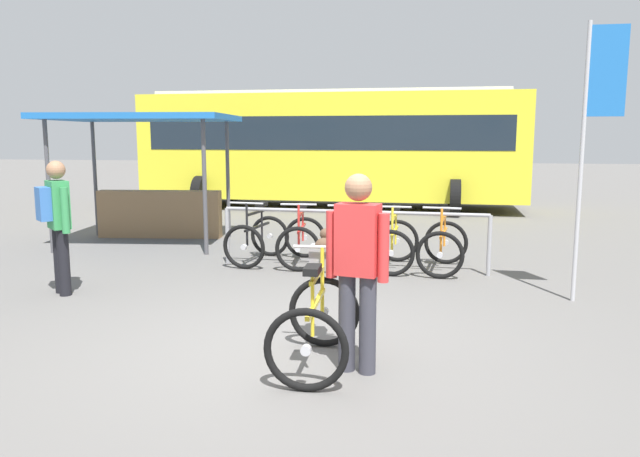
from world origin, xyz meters
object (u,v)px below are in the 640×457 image
racked_bike_yellow (394,244)px  bus_distant (332,143)px  racked_bike_black (257,239)px  market_stall (151,166)px  racked_bike_orange (443,246)px  pedestrian_with_backpack (57,219)px  racked_bike_red (302,240)px  featured_bicycle (318,307)px  racked_bike_teal (347,242)px  person_with_featured_bike (358,264)px  banner_flag (597,109)px

racked_bike_yellow → bus_distant: bearing=105.7°
racked_bike_black → market_stall: size_ratio=0.35×
racked_bike_orange → market_stall: 5.59m
pedestrian_with_backpack → market_stall: (-0.58, 3.82, 0.46)m
racked_bike_orange → racked_bike_red: bearing=177.5°
featured_bicycle → pedestrian_with_backpack: (-3.52, 1.69, 0.45)m
racked_bike_teal → racked_bike_orange: same height
racked_bike_black → person_with_featured_bike: (2.01, -4.12, 0.54)m
racked_bike_red → banner_flag: banner_flag is taller
racked_bike_yellow → banner_flag: size_ratio=0.35×
person_with_featured_bike → pedestrian_with_backpack: size_ratio=1.00×
racked_bike_teal → banner_flag: bearing=-25.5°
racked_bike_yellow → featured_bicycle: size_ratio=0.92×
featured_bicycle → person_with_featured_bike: person_with_featured_bike is taller
banner_flag → market_stall: bearing=156.0°
racked_bike_black → market_stall: (-2.44, 1.54, 1.03)m
racked_bike_teal → person_with_featured_bike: 4.14m
pedestrian_with_backpack → person_with_featured_bike: bearing=-25.5°
racked_bike_black → racked_bike_yellow: size_ratio=1.05×
pedestrian_with_backpack → banner_flag: banner_flag is taller
racked_bike_teal → person_with_featured_bike: (0.62, -4.06, 0.54)m
racked_bike_orange → bus_distant: bearing=110.5°
racked_bike_red → racked_bike_orange: (2.10, -0.09, 0.00)m
racked_bike_yellow → person_with_featured_bike: bearing=-91.2°
person_with_featured_bike → market_stall: 7.22m
racked_bike_red → racked_bike_yellow: bearing=-2.5°
racked_bike_black → bus_distant: bearing=90.1°
racked_bike_black → market_stall: market_stall is taller
person_with_featured_bike → market_stall: market_stall is taller
racked_bike_black → racked_bike_orange: bearing=-2.5°
racked_bike_yellow → banner_flag: banner_flag is taller
racked_bike_black → person_with_featured_bike: person_with_featured_bike is taller
racked_bike_orange → market_stall: bearing=162.3°
racked_bike_yellow → racked_bike_orange: size_ratio=0.98×
racked_bike_teal → pedestrian_with_backpack: bearing=-145.8°
featured_bicycle → banner_flag: 4.08m
racked_bike_orange → featured_bicycle: (-1.14, -3.84, 0.12)m
featured_bicycle → banner_flag: bearing=41.8°
racked_bike_teal → banner_flag: (3.02, -1.44, 1.86)m
racked_bike_yellow → person_with_featured_bike: size_ratio=0.68×
featured_bicycle → person_with_featured_bike: 0.58m
racked_bike_black → racked_bike_yellow: 2.10m
racked_bike_orange → banner_flag: bearing=-40.4°
racked_bike_red → pedestrian_with_backpack: pedestrian_with_backpack is taller
racked_bike_yellow → bus_distant: (-2.11, 7.49, 1.37)m
racked_bike_teal → pedestrian_with_backpack: (-3.26, -2.21, 0.57)m
bus_distant → market_stall: bus_distant is taller
racked_bike_black → racked_bike_teal: 1.40m
person_with_featured_bike → racked_bike_yellow: bearing=88.8°
racked_bike_black → person_with_featured_bike: 4.62m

